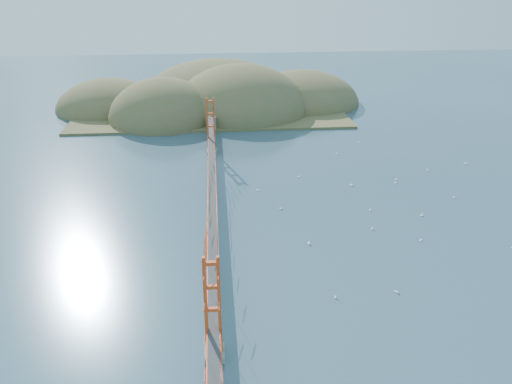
{
  "coord_description": "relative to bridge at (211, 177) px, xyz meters",
  "views": [
    {
      "loc": [
        0.84,
        -69.06,
        35.89
      ],
      "look_at": [
        6.72,
        0.0,
        4.3
      ],
      "focal_mm": 35.0,
      "sensor_mm": 36.0,
      "label": 1
    }
  ],
  "objects": [
    {
      "name": "sailboat_15",
      "position": [
        41.18,
        16.43,
        -6.87
      ],
      "size": [
        0.44,
        0.52,
        0.59
      ],
      "color": "white",
      "rests_on": "ground"
    },
    {
      "name": "sailboat_0",
      "position": [
        13.49,
        -8.92,
        -6.85
      ],
      "size": [
        0.56,
        0.65,
        0.75
      ],
      "color": "white",
      "rests_on": "ground"
    },
    {
      "name": "sailboat_17",
      "position": [
        50.07,
        19.07,
        -6.85
      ],
      "size": [
        0.61,
        0.51,
        0.71
      ],
      "color": "white",
      "rests_on": "ground"
    },
    {
      "name": "sailboat_9",
      "position": [
        40.79,
        4.03,
        -6.87
      ],
      "size": [
        0.55,
        0.55,
        0.6
      ],
      "color": "white",
      "rests_on": "ground"
    },
    {
      "name": "sailboat_6",
      "position": [
        21.92,
        -21.26,
        -6.86
      ],
      "size": [
        0.61,
        0.61,
        0.64
      ],
      "color": "white",
      "rests_on": "ground"
    },
    {
      "name": "sailboat_extra_1",
      "position": [
        23.67,
        -5.59,
        -6.86
      ],
      "size": [
        0.55,
        0.56,
        0.63
      ],
      "color": "white",
      "rests_on": "ground"
    },
    {
      "name": "sailboat_14",
      "position": [
        25.19,
        0.6,
        -6.87
      ],
      "size": [
        0.45,
        0.52,
        0.59
      ],
      "color": "white",
      "rests_on": "ground"
    },
    {
      "name": "sailboat_8",
      "position": [
        33.61,
        12.45,
        -6.86
      ],
      "size": [
        0.6,
        0.57,
        0.67
      ],
      "color": "white",
      "rests_on": "ground"
    },
    {
      "name": "sailboat_3",
      "position": [
        16.06,
        15.3,
        -6.86
      ],
      "size": [
        0.58,
        0.52,
        0.66
      ],
      "color": "white",
      "rests_on": "ground"
    },
    {
      "name": "sailboat_2",
      "position": [
        32.74,
        -1.97,
        -6.85
      ],
      "size": [
        0.63,
        0.55,
        0.72
      ],
      "color": "white",
      "rests_on": "ground"
    },
    {
      "name": "far_headlands",
      "position": [
        2.21,
        68.33,
        -7.01
      ],
      "size": [
        84.0,
        58.0,
        25.0
      ],
      "color": "brown",
      "rests_on": "ground"
    },
    {
      "name": "bridge",
      "position": [
        0.0,
        0.0,
        0.0
      ],
      "size": [
        2.2,
        94.4,
        12.0
      ],
      "color": "gray",
      "rests_on": "ground"
    },
    {
      "name": "sailboat_4",
      "position": [
        32.97,
        10.96,
        -6.86
      ],
      "size": [
        0.63,
        0.63,
        0.66
      ],
      "color": "white",
      "rests_on": "ground"
    },
    {
      "name": "sailboat_1",
      "position": [
        24.78,
        10.64,
        -6.85
      ],
      "size": [
        0.65,
        0.66,
        0.74
      ],
      "color": "white",
      "rests_on": "ground"
    },
    {
      "name": "sailboat_10",
      "position": [
        14.33,
        -21.66,
        -6.87
      ],
      "size": [
        0.51,
        0.55,
        0.61
      ],
      "color": "white",
      "rests_on": "ground"
    },
    {
      "name": "sailboat_16",
      "position": [
        10.95,
        2.32,
        -6.86
      ],
      "size": [
        0.62,
        0.62,
        0.66
      ],
      "color": "white",
      "rests_on": "ground"
    },
    {
      "name": "sailboat_7",
      "position": [
        32.55,
        33.69,
        -6.86
      ],
      "size": [
        0.58,
        0.5,
        0.66
      ],
      "color": "white",
      "rests_on": "ground"
    },
    {
      "name": "sailboat_13",
      "position": [
        29.59,
        -9.52,
        -6.86
      ],
      "size": [
        0.61,
        0.61,
        0.65
      ],
      "color": "white",
      "rests_on": "ground"
    },
    {
      "name": "sailboat_extra_0",
      "position": [
        7.84,
        9.79,
        -6.86
      ],
      "size": [
        0.58,
        0.55,
        0.65
      ],
      "color": "white",
      "rests_on": "ground"
    },
    {
      "name": "sailboat_12",
      "position": [
        25.91,
        26.62,
        -6.85
      ],
      "size": [
        0.62,
        0.51,
        0.73
      ],
      "color": "white",
      "rests_on": "ground"
    },
    {
      "name": "ground",
      "position": [
        0.0,
        -0.18,
        -7.01
      ],
      "size": [
        320.0,
        320.0,
        0.0
      ],
      "primitive_type": "plane",
      "color": "#325165",
      "rests_on": "ground"
    }
  ]
}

